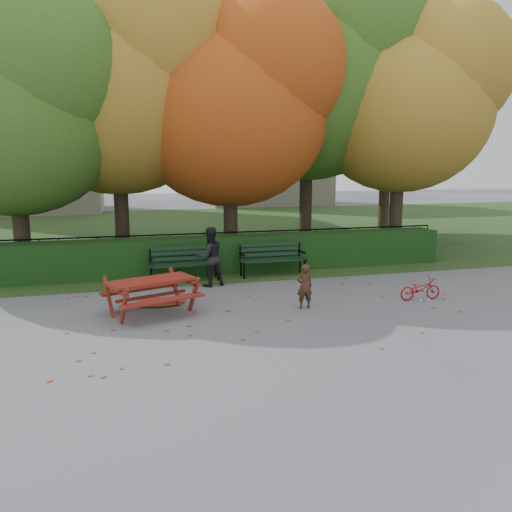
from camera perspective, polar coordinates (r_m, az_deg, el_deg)
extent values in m
plane|color=slate|center=(9.98, 1.96, -6.99)|extent=(90.00, 90.00, 0.00)
plane|color=#1C3816|center=(23.46, -8.15, 2.98)|extent=(90.00, 90.00, 0.00)
cube|color=beige|center=(35.92, -26.10, 16.58)|extent=(10.00, 7.00, 15.00)
cube|color=beige|center=(38.76, 1.13, 14.83)|extent=(9.00, 6.00, 12.00)
cube|color=black|center=(14.10, -3.41, 0.24)|extent=(13.00, 0.90, 1.00)
cube|color=black|center=(14.95, -4.02, -0.83)|extent=(14.00, 0.04, 0.04)
cube|color=black|center=(14.80, -4.06, 2.67)|extent=(14.00, 0.04, 0.04)
cylinder|color=black|center=(14.61, -15.66, 0.22)|extent=(0.03, 0.03, 1.00)
cylinder|color=black|center=(14.88, -4.04, 0.76)|extent=(0.03, 0.03, 1.00)
cylinder|color=black|center=(15.72, 6.75, 1.23)|extent=(0.03, 0.03, 1.00)
cylinder|color=black|center=(17.32, 17.57, 1.66)|extent=(0.03, 0.03, 1.00)
cylinder|color=black|center=(15.23, -25.25, 3.11)|extent=(0.44, 0.44, 2.62)
ellipsoid|color=#224F14|center=(15.18, -26.09, 13.68)|extent=(5.60, 5.60, 5.04)
sphere|color=#224F14|center=(14.50, -23.02, 19.14)|extent=(4.20, 4.20, 4.20)
cylinder|color=black|center=(16.16, -15.11, 5.04)|extent=(0.44, 0.44, 3.15)
ellipsoid|color=olive|center=(16.22, -15.69, 16.99)|extent=(6.40, 6.40, 5.76)
sphere|color=olive|center=(15.72, -11.56, 22.72)|extent=(4.80, 4.80, 4.80)
cylinder|color=black|center=(15.73, -2.93, 4.60)|extent=(0.44, 0.44, 2.80)
ellipsoid|color=#9B3912|center=(15.72, -3.03, 15.55)|extent=(6.00, 6.00, 5.40)
sphere|color=#9B3912|center=(15.44, 1.62, 20.71)|extent=(4.50, 4.50, 4.50)
cylinder|color=black|center=(17.80, 5.70, 6.36)|extent=(0.44, 0.44, 3.50)
ellipsoid|color=#224F14|center=(17.94, 5.92, 18.40)|extent=(6.80, 6.80, 6.12)
sphere|color=#224F14|center=(17.91, 10.95, 23.27)|extent=(5.10, 5.10, 5.10)
cylinder|color=black|center=(17.65, 15.69, 5.14)|extent=(0.44, 0.44, 2.97)
ellipsoid|color=olive|center=(17.67, 16.22, 15.49)|extent=(5.80, 5.80, 5.22)
sphere|color=olive|center=(17.78, 20.69, 19.46)|extent=(4.35, 4.35, 4.35)
cylinder|color=black|center=(21.99, 14.43, 6.39)|extent=(0.44, 0.44, 3.15)
ellipsoid|color=#224F14|center=(22.04, 14.84, 15.17)|extent=(6.00, 6.00, 5.40)
sphere|color=#224F14|center=(22.10, 18.51, 18.50)|extent=(4.50, 4.50, 4.50)
cube|color=black|center=(12.86, -8.10, -1.11)|extent=(1.80, 0.12, 0.04)
cube|color=black|center=(13.04, -8.19, -0.96)|extent=(1.80, 0.12, 0.04)
cube|color=black|center=(13.21, -8.29, -0.81)|extent=(1.80, 0.12, 0.04)
cube|color=black|center=(13.28, -8.35, -0.27)|extent=(1.80, 0.05, 0.10)
cube|color=black|center=(13.25, -8.37, 0.37)|extent=(1.80, 0.05, 0.10)
cube|color=black|center=(13.23, -8.38, 0.92)|extent=(1.80, 0.05, 0.10)
cube|color=black|center=(12.97, -11.92, -1.23)|extent=(0.05, 0.55, 0.06)
cube|color=black|center=(13.19, -12.03, -0.04)|extent=(0.05, 0.05, 0.41)
cylinder|color=black|center=(12.83, -11.84, -2.26)|extent=(0.05, 0.05, 0.44)
cylinder|color=black|center=(13.19, -11.94, -1.92)|extent=(0.05, 0.05, 0.44)
cube|color=black|center=(12.95, -11.96, -0.34)|extent=(0.05, 0.45, 0.04)
cube|color=black|center=(13.17, -4.52, -0.86)|extent=(0.05, 0.55, 0.06)
cube|color=black|center=(13.39, -4.75, 0.30)|extent=(0.05, 0.05, 0.41)
cylinder|color=black|center=(13.03, -4.36, -1.87)|extent=(0.05, 0.05, 0.44)
cylinder|color=black|center=(13.38, -4.65, -1.55)|extent=(0.05, 0.05, 0.44)
cube|color=black|center=(13.15, -4.55, 0.01)|extent=(0.05, 0.45, 0.04)
cube|color=black|center=(13.36, 2.17, -0.58)|extent=(1.80, 0.12, 0.04)
cube|color=black|center=(13.53, 1.94, -0.44)|extent=(1.80, 0.12, 0.04)
cube|color=black|center=(13.70, 1.72, -0.31)|extent=(1.80, 0.12, 0.04)
cube|color=black|center=(13.76, 1.62, 0.21)|extent=(1.80, 0.05, 0.10)
cube|color=black|center=(13.73, 1.62, 0.82)|extent=(1.80, 0.05, 0.10)
cube|color=black|center=(13.71, 1.62, 1.36)|extent=(1.80, 0.05, 0.10)
cube|color=black|center=(13.31, -1.56, -0.71)|extent=(0.05, 0.55, 0.06)
cube|color=black|center=(13.53, -1.83, 0.44)|extent=(0.05, 0.05, 0.41)
cylinder|color=black|center=(13.18, -1.37, -1.71)|extent=(0.05, 0.05, 0.44)
cylinder|color=black|center=(13.52, -1.73, -1.40)|extent=(0.05, 0.05, 0.44)
cube|color=black|center=(13.29, -1.58, 0.15)|extent=(0.05, 0.45, 0.04)
cube|color=black|center=(13.80, 5.32, -0.35)|extent=(0.05, 0.55, 0.06)
cube|color=black|center=(14.01, 4.95, 0.75)|extent=(0.05, 0.05, 0.41)
cylinder|color=black|center=(13.67, 5.57, -1.31)|extent=(0.05, 0.05, 0.44)
cylinder|color=black|center=(14.00, 5.05, -1.02)|extent=(0.05, 0.05, 0.44)
cube|color=black|center=(13.78, 5.30, 0.48)|extent=(0.05, 0.45, 0.04)
cube|color=maroon|center=(10.20, -11.92, -2.79)|extent=(1.82, 1.24, 0.06)
cube|color=maroon|center=(9.77, -10.54, -5.02)|extent=(1.66, 0.80, 0.05)
cube|color=maroon|center=(10.77, -13.06, -3.68)|extent=(1.66, 0.80, 0.05)
cube|color=maroon|center=(9.64, -14.83, -5.64)|extent=(0.22, 0.47, 0.82)
cube|color=maroon|center=(10.41, -16.48, -4.54)|extent=(0.22, 0.47, 0.82)
cube|color=maroon|center=(9.96, -15.76, -3.72)|extent=(0.49, 1.20, 0.06)
cube|color=maroon|center=(10.21, -7.14, -4.47)|extent=(0.22, 0.47, 0.82)
cube|color=maroon|center=(10.94, -9.23, -3.52)|extent=(0.22, 0.47, 0.82)
cube|color=maroon|center=(10.52, -8.26, -2.69)|extent=(0.49, 1.20, 0.06)
cube|color=maroon|center=(10.28, -11.85, -4.52)|extent=(1.42, 0.57, 0.06)
ellipsoid|color=brown|center=(11.11, -10.90, -5.16)|extent=(1.27, 1.07, 0.08)
imported|color=#3C2313|center=(10.51, 5.58, -3.47)|extent=(0.35, 0.24, 0.94)
imported|color=black|center=(12.38, -5.30, -0.09)|extent=(0.83, 0.71, 1.48)
imported|color=#9F0E11|center=(11.74, 18.25, -3.58)|extent=(0.97, 0.37, 0.50)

